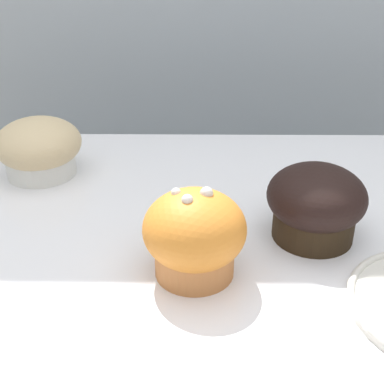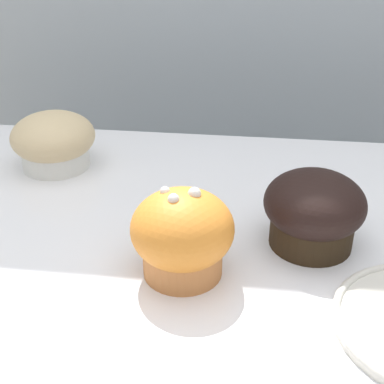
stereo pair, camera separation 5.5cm
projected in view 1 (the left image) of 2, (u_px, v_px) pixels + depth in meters
The scene contains 4 objects.
wall_back at pixel (226, 89), 1.06m from camera, with size 3.20×0.10×1.80m, color #A8B2B7.
muffin_front_center at pixel (316, 203), 0.54m from camera, with size 0.10×0.10×0.08m.
muffin_back_left at pixel (194, 235), 0.49m from camera, with size 0.10×0.10×0.09m.
muffin_back_right at pixel (39, 148), 0.67m from camera, with size 0.11×0.11×0.07m.
Camera 1 is at (-0.06, -0.42, 1.23)m, focal length 50.00 mm.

